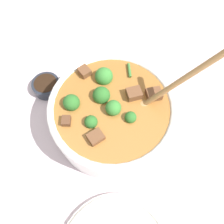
{
  "coord_description": "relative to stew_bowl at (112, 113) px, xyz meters",
  "views": [
    {
      "loc": [
        0.06,
        0.22,
        0.54
      ],
      "look_at": [
        0.0,
        0.0,
        0.07
      ],
      "focal_mm": 35.0,
      "sensor_mm": 36.0,
      "label": 1
    }
  ],
  "objects": [
    {
      "name": "ground_plane",
      "position": [
        0.0,
        0.0,
        -0.06
      ],
      "size": [
        4.0,
        4.0,
        0.0
      ],
      "primitive_type": "plane",
      "color": "silver"
    },
    {
      "name": "stew_bowl",
      "position": [
        0.0,
        0.0,
        0.0
      ],
      "size": [
        0.36,
        0.29,
        0.3
      ],
      "color": "white",
      "rests_on": "ground_plane"
    },
    {
      "name": "condiment_bowl",
      "position": [
        0.15,
        -0.15,
        -0.05
      ],
      "size": [
        0.08,
        0.08,
        0.03
      ],
      "color": "#232833",
      "rests_on": "ground_plane"
    }
  ]
}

